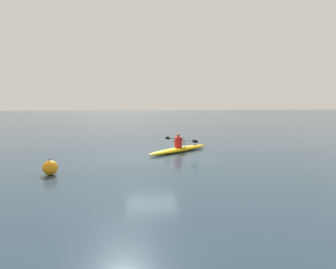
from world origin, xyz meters
The scene contains 4 objects.
ground_plane centered at (0.00, 0.00, 0.00)m, with size 160.00×160.00×0.00m, color #233847.
kayak centered at (-1.56, -0.97, 0.13)m, with size 3.72×3.15×0.25m.
kayaker centered at (-1.50, -0.92, 0.57)m, with size 1.50×1.85×0.75m.
mooring_buoy_white_far centered at (3.88, 3.28, 0.27)m, with size 0.54×0.54×0.58m.
Camera 1 is at (0.90, 13.93, 2.63)m, focal length 30.80 mm.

